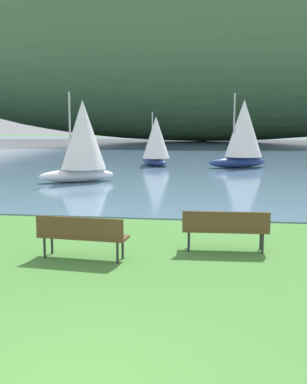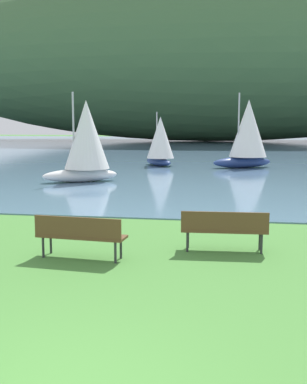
{
  "view_description": "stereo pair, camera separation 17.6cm",
  "coord_description": "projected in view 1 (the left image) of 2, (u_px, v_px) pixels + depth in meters",
  "views": [
    {
      "loc": [
        1.57,
        -3.99,
        2.69
      ],
      "look_at": [
        -0.1,
        7.54,
        1.0
      ],
      "focal_mm": 44.74,
      "sensor_mm": 36.0,
      "label": 1
    },
    {
      "loc": [
        1.75,
        -3.96,
        2.69
      ],
      "look_at": [
        -0.1,
        7.54,
        1.0
      ],
      "focal_mm": 44.74,
      "sensor_mm": 36.0,
      "label": 2
    }
  ],
  "objects": [
    {
      "name": "sailboat_mid_bay",
      "position": [
        82.0,
        140.0,
        21.44
      ],
      "size": [
        3.43,
        2.81,
        4.0
      ],
      "color": "white",
      "rests_on": "bay_water"
    },
    {
      "name": "sailboat_toward_hillside",
      "position": [
        243.0,
        133.0,
        28.35
      ],
      "size": [
        3.81,
        2.97,
        4.39
      ],
      "color": "navy",
      "rests_on": "bay_water"
    },
    {
      "name": "distant_hillside",
      "position": [
        203.0,
        55.0,
        68.6
      ],
      "size": [
        91.69,
        28.0,
        24.66
      ],
      "primitive_type": "ellipsoid",
      "color": "#42663D",
      "rests_on": "bay_water"
    },
    {
      "name": "bay_water",
      "position": [
        209.0,
        147.0,
        52.54
      ],
      "size": [
        180.0,
        80.0,
        0.04
      ],
      "primitive_type": "cube",
      "color": "#5B7F9E",
      "rests_on": "ground"
    },
    {
      "name": "sailboat_nearest_to_shore",
      "position": [
        156.0,
        141.0,
        29.4
      ],
      "size": [
        2.48,
        2.77,
        3.32
      ],
      "color": "navy",
      "rests_on": "bay_water"
    },
    {
      "name": "park_bench_further_along",
      "position": [
        225.0,
        227.0,
        10.01
      ],
      "size": [
        1.82,
        0.57,
        0.88
      ],
      "color": "brown",
      "rests_on": "ground"
    },
    {
      "name": "park_bench_near_camera",
      "position": [
        82.0,
        234.0,
        9.42
      ],
      "size": [
        1.84,
        0.65,
        0.88
      ],
      "color": "brown",
      "rests_on": "ground"
    }
  ]
}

